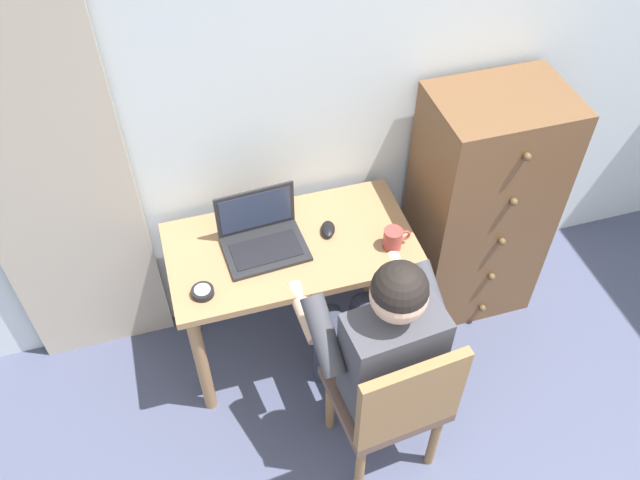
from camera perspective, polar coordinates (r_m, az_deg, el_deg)
wall_back at (r=2.83m, az=4.16°, el=13.82°), size 4.80×0.05×2.50m
curtain_panel at (r=2.76m, az=-22.54°, el=5.39°), size 0.62×0.03×2.23m
desk at (r=2.90m, az=-2.45°, el=-2.04°), size 1.05×0.57×0.73m
dresser at (r=3.21m, az=13.58°, el=2.75°), size 0.59×0.46×1.23m
chair at (r=2.66m, az=6.37°, el=-13.56°), size 0.46×0.44×0.88m
person_seated at (r=2.59m, az=4.94°, el=-8.32°), size 0.56×0.61×1.20m
laptop at (r=2.78m, az=-5.02°, el=0.36°), size 0.36×0.27×0.24m
computer_mouse at (r=2.85m, az=0.70°, el=0.94°), size 0.09×0.11×0.03m
desk_clock at (r=2.66m, az=-10.08°, el=-4.42°), size 0.09×0.09×0.03m
coffee_mug at (r=2.78m, az=6.34°, el=0.13°), size 0.12×0.08×0.09m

